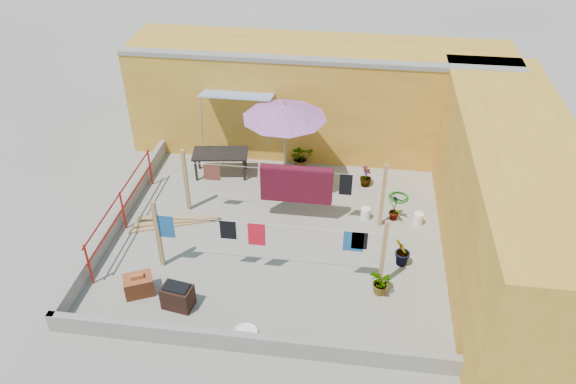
# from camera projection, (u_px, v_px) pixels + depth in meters

# --- Properties ---
(ground) EXTENTS (80.00, 80.00, 0.00)m
(ground) POSITION_uv_depth(u_px,v_px,m) (278.00, 236.00, 13.94)
(ground) COLOR #9E998E
(ground) RESTS_ON ground
(wall_back) EXTENTS (11.00, 3.27, 3.21)m
(wall_back) POSITION_uv_depth(u_px,v_px,m) (317.00, 97.00, 16.78)
(wall_back) COLOR gold
(wall_back) RESTS_ON ground
(wall_right) EXTENTS (2.40, 9.00, 3.20)m
(wall_right) POSITION_uv_depth(u_px,v_px,m) (509.00, 200.00, 12.44)
(wall_right) COLOR gold
(wall_right) RESTS_ON ground
(parapet_front) EXTENTS (8.30, 0.16, 0.44)m
(parapet_front) POSITION_uv_depth(u_px,v_px,m) (250.00, 343.00, 10.90)
(parapet_front) COLOR gray
(parapet_front) RESTS_ON ground
(parapet_left) EXTENTS (0.16, 7.30, 0.44)m
(parapet_left) POSITION_uv_depth(u_px,v_px,m) (120.00, 215.00, 14.26)
(parapet_left) COLOR gray
(parapet_left) RESTS_ON ground
(red_railing) EXTENTS (0.05, 4.20, 1.10)m
(red_railing) POSITION_uv_depth(u_px,v_px,m) (122.00, 205.00, 13.79)
(red_railing) COLOR #A71810
(red_railing) RESTS_ON ground
(clothesline_rig) EXTENTS (5.09, 2.35, 1.80)m
(clothesline_rig) POSITION_uv_depth(u_px,v_px,m) (292.00, 190.00, 13.77)
(clothesline_rig) COLOR tan
(clothesline_rig) RESTS_ON ground
(patio_umbrella) EXTENTS (2.85, 2.85, 2.65)m
(patio_umbrella) POSITION_uv_depth(u_px,v_px,m) (284.00, 112.00, 14.27)
(patio_umbrella) COLOR gray
(patio_umbrella) RESTS_ON ground
(outdoor_table) EXTENTS (1.64, 0.98, 0.73)m
(outdoor_table) POSITION_uv_depth(u_px,v_px,m) (220.00, 155.00, 15.87)
(outdoor_table) COLOR black
(outdoor_table) RESTS_ON ground
(brick_stack) EXTENTS (0.74, 0.66, 0.53)m
(brick_stack) POSITION_uv_depth(u_px,v_px,m) (139.00, 285.00, 12.20)
(brick_stack) COLOR #9C4824
(brick_stack) RESTS_ON ground
(lumber_pile) EXTENTS (2.18, 0.94, 0.13)m
(lumber_pile) POSITION_uv_depth(u_px,v_px,m) (174.00, 221.00, 14.30)
(lumber_pile) COLOR tan
(lumber_pile) RESTS_ON ground
(brazier) EXTENTS (0.69, 0.52, 0.57)m
(brazier) POSITION_uv_depth(u_px,v_px,m) (178.00, 296.00, 11.85)
(brazier) COLOR black
(brazier) RESTS_ON ground
(white_basin) EXTENTS (0.51, 0.51, 0.09)m
(white_basin) POSITION_uv_depth(u_px,v_px,m) (246.00, 333.00, 11.33)
(white_basin) COLOR white
(white_basin) RESTS_ON ground
(water_jug_a) EXTENTS (0.24, 0.24, 0.38)m
(water_jug_a) POSITION_uv_depth(u_px,v_px,m) (418.00, 219.00, 14.23)
(water_jug_a) COLOR white
(water_jug_a) RESTS_ON ground
(water_jug_b) EXTENTS (0.24, 0.24, 0.38)m
(water_jug_b) POSITION_uv_depth(u_px,v_px,m) (365.00, 213.00, 14.42)
(water_jug_b) COLOR white
(water_jug_b) RESTS_ON ground
(green_hose) EXTENTS (0.55, 0.55, 0.08)m
(green_hose) POSITION_uv_depth(u_px,v_px,m) (399.00, 197.00, 15.25)
(green_hose) COLOR #1C751A
(green_hose) RESTS_ON ground
(plant_back_a) EXTENTS (0.85, 0.81, 0.76)m
(plant_back_a) POSITION_uv_depth(u_px,v_px,m) (301.00, 157.00, 16.30)
(plant_back_a) COLOR #1D5418
(plant_back_a) RESTS_ON ground
(plant_back_b) EXTENTS (0.40, 0.40, 0.60)m
(plant_back_b) POSITION_uv_depth(u_px,v_px,m) (366.00, 176.00, 15.61)
(plant_back_b) COLOR #1D5418
(plant_back_b) RESTS_ON ground
(plant_right_a) EXTENTS (0.51, 0.44, 0.81)m
(plant_right_a) POSITION_uv_depth(u_px,v_px,m) (395.00, 207.00, 14.26)
(plant_right_a) COLOR #1D5418
(plant_right_a) RESTS_ON ground
(plant_right_b) EXTENTS (0.43, 0.49, 0.80)m
(plant_right_b) POSITION_uv_depth(u_px,v_px,m) (402.00, 252.00, 12.83)
(plant_right_b) COLOR #1D5418
(plant_right_b) RESTS_ON ground
(plant_right_c) EXTENTS (0.63, 0.67, 0.59)m
(plant_right_c) POSITION_uv_depth(u_px,v_px,m) (382.00, 283.00, 12.14)
(plant_right_c) COLOR #1D5418
(plant_right_c) RESTS_ON ground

